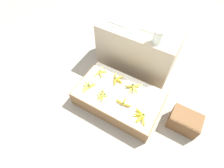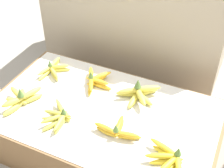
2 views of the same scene
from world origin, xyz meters
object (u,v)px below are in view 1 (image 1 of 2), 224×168
banana_bunch_middle_left (100,72)px  glass_jar (158,37)px  banana_bunch_front_midright (124,103)px  foam_tray_white (152,29)px  banana_bunch_front_midleft (103,95)px  banana_bunch_middle_midleft (117,79)px  banana_bunch_front_left (89,86)px  wooden_crate (184,121)px  banana_bunch_front_right (141,116)px  banana_bunch_middle_midright (133,87)px

banana_bunch_middle_left → glass_jar: bearing=38.9°
banana_bunch_front_midright → glass_jar: (0.04, 0.76, 0.56)m
banana_bunch_front_midright → foam_tray_white: foam_tray_white is taller
banana_bunch_front_midleft → banana_bunch_middle_midleft: bearing=85.2°
banana_bunch_front_left → wooden_crate: bearing=10.6°
banana_bunch_front_left → banana_bunch_front_midleft: size_ratio=1.12×
wooden_crate → banana_bunch_front_left: bearing=-169.4°
glass_jar → banana_bunch_front_left: bearing=-127.4°
banana_bunch_front_midleft → glass_jar: (0.34, 0.80, 0.56)m
banana_bunch_front_left → glass_jar: glass_jar is taller
banana_bunch_front_midright → banana_bunch_front_right: banana_bunch_front_right is taller
banana_bunch_front_right → banana_bunch_front_midright: bearing=166.1°
wooden_crate → banana_bunch_middle_left: bearing=177.8°
banana_bunch_front_midright → banana_bunch_front_right: size_ratio=1.06×
banana_bunch_front_midright → banana_bunch_middle_midright: 0.28m
banana_bunch_middle_midleft → glass_jar: bearing=56.0°
wooden_crate → banana_bunch_front_midleft: banana_bunch_front_midleft is taller
banana_bunch_front_midleft → banana_bunch_middle_midleft: (0.03, 0.33, 0.00)m
banana_bunch_middle_midleft → banana_bunch_middle_left: bearing=-178.7°
banana_bunch_front_left → banana_bunch_front_right: bearing=-3.7°
banana_bunch_front_midright → banana_bunch_middle_left: bearing=152.3°
banana_bunch_front_midright → glass_jar: bearing=86.8°
banana_bunch_middle_left → banana_bunch_middle_midright: size_ratio=1.01×
banana_bunch_middle_midright → foam_tray_white: bearing=98.1°
wooden_crate → banana_bunch_front_midleft: (-1.09, -0.27, 0.15)m
banana_bunch_middle_midleft → glass_jar: glass_jar is taller
banana_bunch_front_left → banana_bunch_middle_midleft: 0.41m
banana_bunch_front_midleft → banana_bunch_middle_midright: bearing=47.2°
banana_bunch_front_midleft → banana_bunch_front_midright: (0.30, 0.04, 0.00)m
wooden_crate → banana_bunch_middle_left: size_ratio=1.66×
wooden_crate → banana_bunch_front_midright: banana_bunch_front_midright is taller
foam_tray_white → banana_bunch_front_midleft: bearing=-100.9°
wooden_crate → banana_bunch_front_midright: bearing=-163.3°
wooden_crate → glass_jar: (-0.74, 0.52, 0.71)m
banana_bunch_front_midleft → banana_bunch_front_midright: bearing=7.1°
banana_bunch_front_left → banana_bunch_front_right: size_ratio=1.11×
wooden_crate → banana_bunch_middle_midleft: banana_bunch_middle_midleft is taller
banana_bunch_front_left → banana_bunch_front_right: banana_bunch_front_left is taller
banana_bunch_middle_midleft → banana_bunch_middle_midright: bearing=-2.1°
banana_bunch_front_left → banana_bunch_middle_midright: bearing=28.5°
banana_bunch_front_midright → banana_bunch_middle_midleft: bearing=133.0°
banana_bunch_front_right → banana_bunch_middle_midright: 0.45m
banana_bunch_front_midright → foam_tray_white: size_ratio=0.78×
banana_bunch_middle_midright → banana_bunch_middle_midleft: bearing=177.9°
banana_bunch_front_midleft → banana_bunch_front_left: bearing=174.6°
banana_bunch_middle_left → banana_bunch_middle_midleft: size_ratio=1.02×
banana_bunch_front_left → banana_bunch_middle_midright: size_ratio=1.06×
banana_bunch_front_midright → banana_bunch_middle_midright: (-0.00, 0.28, 0.01)m
wooden_crate → banana_bunch_front_right: (-0.51, -0.30, 0.16)m
glass_jar → banana_bunch_front_right: bearing=-74.4°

